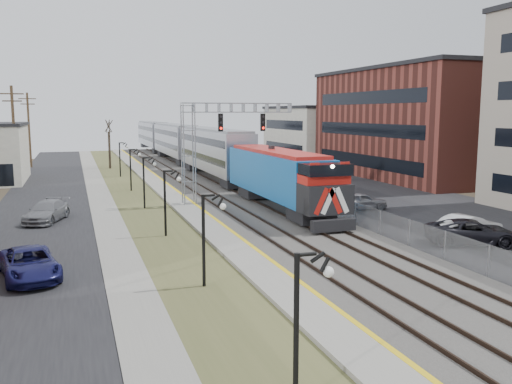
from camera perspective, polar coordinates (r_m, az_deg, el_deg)
name	(u,v)px	position (r m, az deg, el deg)	size (l,w,h in m)	color
ground	(389,352)	(18.00, 13.86, -16.05)	(160.00, 160.00, 0.00)	#473D2D
street_west	(45,200)	(49.34, -21.33, -0.78)	(7.00, 120.00, 0.04)	black
sidewalk	(100,197)	(49.32, -16.11, -0.52)	(2.00, 120.00, 0.08)	gray
grass_median	(135,196)	(49.53, -12.64, -0.37)	(4.00, 120.00, 0.06)	#4C502A
platform	(168,193)	(49.91, -9.22, -0.10)	(2.00, 120.00, 0.24)	gray
ballast_bed	(221,191)	(50.96, -3.67, 0.14)	(8.00, 120.00, 0.20)	#595651
parking_lot	(336,186)	(55.26, 8.44, 0.63)	(16.00, 120.00, 0.04)	black
platform_edge	(178,191)	(50.04, -8.23, 0.09)	(0.24, 120.00, 0.01)	gold
track_near	(200,190)	(50.46, -5.87, 0.23)	(1.58, 120.00, 0.15)	#2D2119
track_far	(237,188)	(51.34, -2.06, 0.41)	(1.58, 120.00, 0.15)	#2D2119
train	(186,146)	(74.51, -7.42, 4.86)	(3.00, 85.85, 5.33)	#155FAC
signal_gantry	(210,135)	(43.00, -4.90, 5.96)	(9.00, 1.07, 8.15)	gray
lampposts	(164,203)	(32.85, -9.63, -1.16)	(0.14, 62.14, 4.00)	black
fence	(263,181)	(52.10, 0.79, 1.11)	(0.04, 120.00, 1.60)	gray
buildings_east	(480,123)	(59.49, 22.48, 6.71)	(16.00, 76.00, 15.00)	gray
bare_trees	(31,165)	(52.98, -22.56, 2.66)	(12.30, 42.30, 5.95)	#382D23
car_lot_b	(468,227)	(34.16, 21.40, -3.47)	(1.49, 4.28, 1.41)	silver
car_lot_c	(472,233)	(32.70, 21.82, -4.00)	(2.34, 5.08, 1.41)	black
car_lot_d	(325,186)	(49.06, 7.30, 0.59)	(2.24, 5.50, 1.60)	navy
car_lot_e	(362,201)	(42.05, 11.07, -0.99)	(1.54, 3.83, 1.30)	gray
car_lot_f	(279,178)	(55.15, 2.49, 1.45)	(1.57, 4.52, 1.49)	#0C3D17
car_street_a	(29,265)	(26.29, -22.74, -7.06)	(2.24, 4.85, 1.35)	#16174F
car_street_b	(47,212)	(39.36, -21.18, -1.97)	(1.95, 4.79, 1.39)	slate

